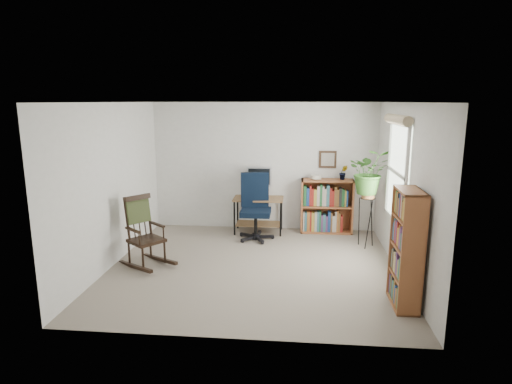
# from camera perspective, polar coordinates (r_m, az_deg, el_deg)

# --- Properties ---
(floor) EXTENTS (4.20, 4.00, 0.00)m
(floor) POSITION_cam_1_polar(r_m,az_deg,el_deg) (6.48, -0.34, -9.87)
(floor) COLOR gray
(floor) RESTS_ON ground
(ceiling) EXTENTS (4.20, 4.00, 0.00)m
(ceiling) POSITION_cam_1_polar(r_m,az_deg,el_deg) (6.01, -0.37, 11.88)
(ceiling) COLOR silver
(ceiling) RESTS_ON ground
(wall_back) EXTENTS (4.20, 0.00, 2.40)m
(wall_back) POSITION_cam_1_polar(r_m,az_deg,el_deg) (8.09, 1.08, 3.39)
(wall_back) COLOR silver
(wall_back) RESTS_ON ground
(wall_front) EXTENTS (4.20, 0.00, 2.40)m
(wall_front) POSITION_cam_1_polar(r_m,az_deg,el_deg) (4.21, -3.12, -4.79)
(wall_front) COLOR silver
(wall_front) RESTS_ON ground
(wall_left) EXTENTS (0.00, 4.00, 2.40)m
(wall_left) POSITION_cam_1_polar(r_m,az_deg,el_deg) (6.68, -18.59, 0.90)
(wall_left) COLOR silver
(wall_left) RESTS_ON ground
(wall_right) EXTENTS (0.00, 4.00, 2.40)m
(wall_right) POSITION_cam_1_polar(r_m,az_deg,el_deg) (6.28, 19.07, 0.20)
(wall_right) COLOR silver
(wall_right) RESTS_ON ground
(window) EXTENTS (0.12, 1.20, 1.50)m
(window) POSITION_cam_1_polar(r_m,az_deg,el_deg) (6.52, 18.25, 2.47)
(window) COLOR silver
(window) RESTS_ON wall_right
(desk) EXTENTS (0.92, 0.50, 0.66)m
(desk) POSITION_cam_1_polar(r_m,az_deg,el_deg) (7.99, 0.33, -3.10)
(desk) COLOR olive
(desk) RESTS_ON floor
(monitor) EXTENTS (0.46, 0.16, 0.56)m
(monitor) POSITION_cam_1_polar(r_m,az_deg,el_deg) (7.99, 0.42, 1.39)
(monitor) COLOR silver
(monitor) RESTS_ON desk
(keyboard) EXTENTS (0.40, 0.15, 0.02)m
(keyboard) POSITION_cam_1_polar(r_m,az_deg,el_deg) (7.79, 0.25, -0.90)
(keyboard) COLOR black
(keyboard) RESTS_ON desk
(office_chair) EXTENTS (0.75, 0.75, 1.19)m
(office_chair) POSITION_cam_1_polar(r_m,az_deg,el_deg) (7.51, -0.04, -2.00)
(office_chair) COLOR black
(office_chair) RESTS_ON floor
(rocking_chair) EXTENTS (1.07, 1.01, 1.07)m
(rocking_chair) POSITION_cam_1_polar(r_m,az_deg,el_deg) (6.55, -14.45, -5.05)
(rocking_chair) COLOR black
(rocking_chair) RESTS_ON floor
(low_bookshelf) EXTENTS (0.95, 0.32, 1.01)m
(low_bookshelf) POSITION_cam_1_polar(r_m,az_deg,el_deg) (8.05, 9.41, -1.87)
(low_bookshelf) COLOR #9C5933
(low_bookshelf) RESTS_ON floor
(tall_bookshelf) EXTENTS (0.27, 0.62, 1.42)m
(tall_bookshelf) POSITION_cam_1_polar(r_m,az_deg,el_deg) (5.38, 19.41, -7.17)
(tall_bookshelf) COLOR #9C5933
(tall_bookshelf) RESTS_ON floor
(plant_stand) EXTENTS (0.31, 0.31, 0.98)m
(plant_stand) POSITION_cam_1_polar(r_m,az_deg,el_deg) (7.40, 14.54, -3.43)
(plant_stand) COLOR black
(plant_stand) RESTS_ON floor
(spider_plant) EXTENTS (1.69, 1.88, 1.46)m
(spider_plant) POSITION_cam_1_polar(r_m,az_deg,el_deg) (7.19, 15.03, 5.45)
(spider_plant) COLOR #2E5C20
(spider_plant) RESTS_ON plant_stand
(potted_plant_small) EXTENTS (0.13, 0.24, 0.11)m
(potted_plant_small) POSITION_cam_1_polar(r_m,az_deg,el_deg) (7.97, 11.55, 2.01)
(potted_plant_small) COLOR #2E5C20
(potted_plant_small) RESTS_ON low_bookshelf
(framed_picture) EXTENTS (0.32, 0.04, 0.32)m
(framed_picture) POSITION_cam_1_polar(r_m,az_deg,el_deg) (8.04, 9.55, 4.30)
(framed_picture) COLOR black
(framed_picture) RESTS_ON wall_back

